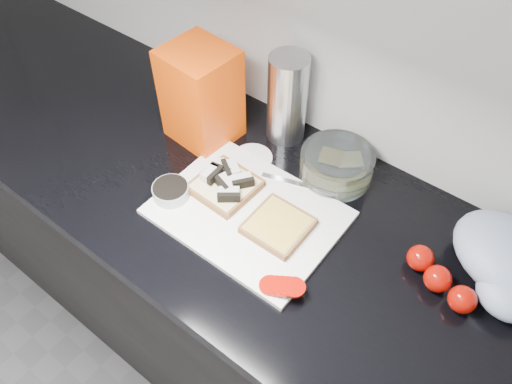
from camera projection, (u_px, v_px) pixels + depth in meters
base_cabinet at (298, 331)px, 1.44m from camera, size 3.50×0.60×0.86m
countertop at (311, 241)px, 1.10m from camera, size 3.50×0.64×0.04m
cutting_board at (248, 213)px, 1.12m from camera, size 0.40×0.30×0.01m
bread_left at (226, 184)px, 1.15m from camera, size 0.14×0.14×0.04m
bread_right at (278, 226)px, 1.08m from camera, size 0.13×0.13×0.02m
tomato_slices at (282, 286)px, 0.98m from camera, size 0.10×0.08×0.02m
knife at (309, 186)px, 1.16m from camera, size 0.18×0.07×0.01m
seed_tub at (171, 192)px, 1.14m from camera, size 0.08×0.08×0.04m
tub_lid at (252, 158)px, 1.24m from camera, size 0.13×0.13×0.01m
glass_bowl at (336, 165)px, 1.18m from camera, size 0.17×0.17×0.07m
bread_bag at (201, 95)px, 1.21m from camera, size 0.17×0.16×0.25m
steel_canister at (287, 99)px, 1.21m from camera, size 0.10×0.10×0.23m
grocery_bag at (507, 261)px, 0.99m from camera, size 0.29×0.28×0.10m
whole_tomatoes at (440, 278)px, 0.99m from camera, size 0.16×0.09×0.06m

